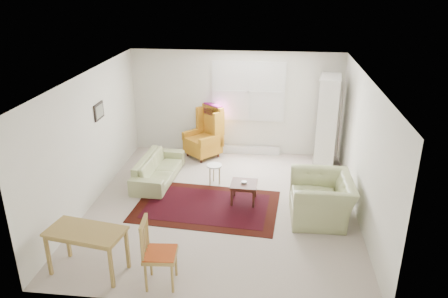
# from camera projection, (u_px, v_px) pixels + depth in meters

# --- Properties ---
(room) EXTENTS (5.04, 5.54, 2.51)m
(room) POSITION_uv_depth(u_px,v_px,m) (224.00, 141.00, 8.11)
(room) COLOR #BFAFA3
(room) RESTS_ON ground
(rug) EXTENTS (2.81, 1.93, 0.03)m
(rug) POSITION_uv_depth(u_px,v_px,m) (207.00, 206.00, 8.35)
(rug) COLOR black
(rug) RESTS_ON ground
(sofa) EXTENTS (0.81, 1.83, 0.72)m
(sofa) POSITION_uv_depth(u_px,v_px,m) (158.00, 164.00, 9.31)
(sofa) COLOR tan
(sofa) RESTS_ON ground
(armchair) EXTENTS (1.09, 1.24, 0.95)m
(armchair) POSITION_uv_depth(u_px,v_px,m) (322.00, 194.00, 7.80)
(armchair) COLOR tan
(armchair) RESTS_ON ground
(wingback_chair) EXTENTS (1.05, 1.05, 1.26)m
(wingback_chair) POSITION_uv_depth(u_px,v_px,m) (203.00, 132.00, 10.40)
(wingback_chair) COLOR orange
(wingback_chair) RESTS_ON ground
(coffee_table) EXTENTS (0.52, 0.52, 0.41)m
(coffee_table) POSITION_uv_depth(u_px,v_px,m) (244.00, 192.00, 8.45)
(coffee_table) COLOR #401C13
(coffee_table) RESTS_ON ground
(stool) EXTENTS (0.40, 0.40, 0.44)m
(stool) POSITION_uv_depth(u_px,v_px,m) (214.00, 174.00, 9.18)
(stool) COLOR white
(stool) RESTS_ON ground
(cabinet) EXTENTS (0.55, 0.90, 2.11)m
(cabinet) POSITION_uv_depth(u_px,v_px,m) (327.00, 123.00, 9.67)
(cabinet) COLOR white
(cabinet) RESTS_ON ground
(desk) EXTENTS (1.20, 0.74, 0.71)m
(desk) POSITION_uv_depth(u_px,v_px,m) (88.00, 251.00, 6.42)
(desk) COLOR #A98944
(desk) RESTS_ON ground
(desk_chair) EXTENTS (0.49, 0.49, 1.04)m
(desk_chair) POSITION_uv_depth(u_px,v_px,m) (160.00, 253.00, 6.10)
(desk_chair) COLOR #A98944
(desk_chair) RESTS_ON ground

